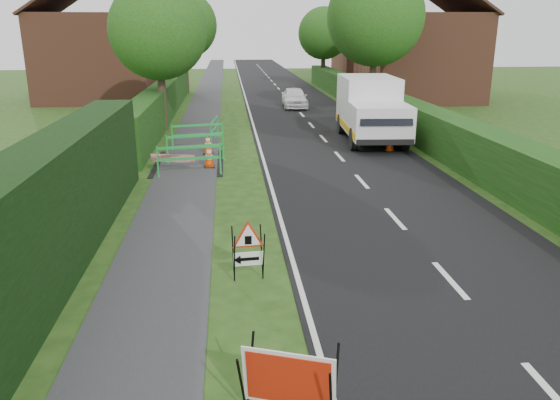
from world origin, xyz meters
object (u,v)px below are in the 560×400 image
works_van (371,108)px  red_rect_sign (288,381)px  triangle_sign (246,247)px  hatchback_car (295,98)px

works_van → red_rect_sign: bearing=-103.7°
red_rect_sign → works_van: 17.88m
triangle_sign → works_van: bearing=61.5°
red_rect_sign → triangle_sign: bearing=115.1°
triangle_sign → red_rect_sign: bearing=-89.8°
works_van → hatchback_car: 10.71m
triangle_sign → hatchback_car: bearing=75.9°
triangle_sign → hatchback_car: 23.96m
red_rect_sign → works_van: (5.36, 17.04, 0.84)m
red_rect_sign → hatchback_car: hatchback_car is taller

